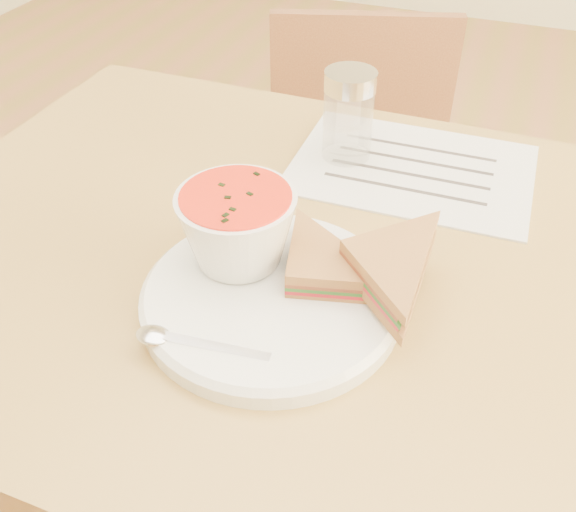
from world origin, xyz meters
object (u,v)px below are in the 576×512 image
at_px(dining_table, 316,454).
at_px(plate, 271,299).
at_px(condiment_shaker, 348,116).
at_px(soup_bowl, 238,231).
at_px(chair_far, 354,241).

bearing_deg(dining_table, plate, -106.06).
xyz_separation_m(dining_table, condiment_shaker, (-0.04, 0.21, 0.43)).
bearing_deg(dining_table, condiment_shaker, 101.14).
distance_m(plate, soup_bowl, 0.07).
height_order(soup_bowl, condiment_shaker, condiment_shaker).
relative_size(dining_table, soup_bowl, 8.44).
xyz_separation_m(dining_table, chair_far, (-0.08, 0.47, 0.02)).
relative_size(chair_far, condiment_shaker, 6.68).
bearing_deg(chair_far, plate, 78.29).
xyz_separation_m(chair_far, condiment_shaker, (0.04, -0.27, 0.41)).
relative_size(plate, soup_bowl, 2.16).
height_order(dining_table, chair_far, chair_far).
height_order(dining_table, plate, plate).
bearing_deg(soup_bowl, dining_table, 39.33).
height_order(chair_far, plate, chair_far).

